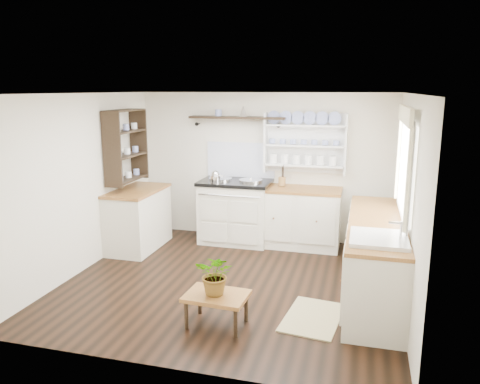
{
  "coord_description": "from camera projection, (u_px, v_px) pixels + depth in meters",
  "views": [
    {
      "loc": [
        1.51,
        -5.22,
        2.35
      ],
      "look_at": [
        0.05,
        0.25,
        1.1
      ],
      "focal_mm": 35.0,
      "sensor_mm": 36.0,
      "label": 1
    }
  ],
  "objects": [
    {
      "name": "wall_back",
      "position": [
        264.0,
        167.0,
        7.36
      ],
      "size": [
        4.0,
        0.02,
        2.3
      ],
      "primitive_type": "cube",
      "color": "silver",
      "rests_on": "ground"
    },
    {
      "name": "back_cabinets",
      "position": [
        298.0,
        217.0,
        7.07
      ],
      "size": [
        1.27,
        0.63,
        0.9
      ],
      "color": "beige",
      "rests_on": "floor"
    },
    {
      "name": "wall_left",
      "position": [
        83.0,
        183.0,
        6.07
      ],
      "size": [
        0.02,
        3.8,
        2.3
      ],
      "primitive_type": "cube",
      "color": "silver",
      "rests_on": "ground"
    },
    {
      "name": "window",
      "position": [
        404.0,
        162.0,
        5.13
      ],
      "size": [
        0.08,
        1.55,
        1.22
      ],
      "color": "white",
      "rests_on": "wall_right"
    },
    {
      "name": "utensil_crock",
      "position": [
        282.0,
        181.0,
        7.1
      ],
      "size": [
        0.11,
        0.11,
        0.13
      ],
      "primitive_type": "cylinder",
      "color": "olive",
      "rests_on": "back_cabinets"
    },
    {
      "name": "left_cabinets",
      "position": [
        138.0,
        218.0,
        6.99
      ],
      "size": [
        0.62,
        1.13,
        0.9
      ],
      "color": "beige",
      "rests_on": "floor"
    },
    {
      "name": "floor_rug",
      "position": [
        313.0,
        317.0,
        4.9
      ],
      "size": [
        0.65,
        0.91,
        0.02
      ],
      "primitive_type": "cube",
      "rotation": [
        0.0,
        0.0,
        -0.13
      ],
      "color": "#8C7D51",
      "rests_on": "floor"
    },
    {
      "name": "center_table",
      "position": [
        217.0,
        298.0,
        4.7
      ],
      "size": [
        0.64,
        0.48,
        0.34
      ],
      "rotation": [
        0.0,
        0.0,
        -0.06
      ],
      "color": "brown",
      "rests_on": "floor"
    },
    {
      "name": "kettle",
      "position": [
        216.0,
        177.0,
        7.12
      ],
      "size": [
        0.16,
        0.16,
        0.2
      ],
      "primitive_type": null,
      "color": "silver",
      "rests_on": "aga_cooker"
    },
    {
      "name": "aga_cooker",
      "position": [
        236.0,
        211.0,
        7.28
      ],
      "size": [
        1.09,
        0.75,
        1.0
      ],
      "color": "silver",
      "rests_on": "floor"
    },
    {
      "name": "wall_right",
      "position": [
        408.0,
        202.0,
        5.06
      ],
      "size": [
        0.02,
        3.8,
        2.3
      ],
      "primitive_type": "cube",
      "color": "silver",
      "rests_on": "ground"
    },
    {
      "name": "potted_plant",
      "position": [
        216.0,
        274.0,
        4.65
      ],
      "size": [
        0.41,
        0.36,
        0.43
      ],
      "primitive_type": "imported",
      "rotation": [
        0.0,
        0.0,
        -0.07
      ],
      "color": "#3F7233",
      "rests_on": "center_table"
    },
    {
      "name": "left_shelving",
      "position": [
        126.0,
        145.0,
        6.79
      ],
      "size": [
        0.28,
        0.8,
        1.05
      ],
      "primitive_type": "cube",
      "color": "black",
      "rests_on": "wall_left"
    },
    {
      "name": "high_shelf",
      "position": [
        237.0,
        118.0,
        7.18
      ],
      "size": [
        1.5,
        0.29,
        0.16
      ],
      "color": "black",
      "rests_on": "wall_back"
    },
    {
      "name": "floor",
      "position": [
        231.0,
        282.0,
        5.81
      ],
      "size": [
        4.0,
        3.8,
        0.01
      ],
      "primitive_type": "cube",
      "color": "black",
      "rests_on": "ground"
    },
    {
      "name": "plate_rack",
      "position": [
        306.0,
        143.0,
        7.07
      ],
      "size": [
        1.2,
        0.22,
        0.9
      ],
      "color": "white",
      "rests_on": "wall_back"
    },
    {
      "name": "belfast_sink",
      "position": [
        378.0,
        250.0,
        4.6
      ],
      "size": [
        0.55,
        0.6,
        0.45
      ],
      "color": "white",
      "rests_on": "right_cabinets"
    },
    {
      "name": "right_cabinets",
      "position": [
        375.0,
        257.0,
        5.38
      ],
      "size": [
        0.62,
        2.43,
        0.9
      ],
      "color": "beige",
      "rests_on": "floor"
    },
    {
      "name": "ceiling",
      "position": [
        230.0,
        93.0,
        5.32
      ],
      "size": [
        4.0,
        3.8,
        0.01
      ],
      "primitive_type": "cube",
      "color": "white",
      "rests_on": "wall_back"
    }
  ]
}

